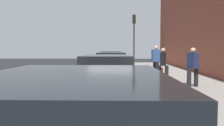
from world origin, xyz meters
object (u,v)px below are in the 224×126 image
at_px(parked_car_green, 111,60).
at_px(rolling_suitcase, 160,72).
at_px(pedestrian_blue_coat, 156,60).
at_px(parked_car_red, 106,77).
at_px(pedestrian_navy_coat, 193,66).
at_px(parked_car_charcoal, 111,65).
at_px(pedestrian_black_coat, 163,63).
at_px(traffic_light_pole, 134,32).

distance_m(parked_car_green, rolling_suitcase, 7.08).
relative_size(pedestrian_blue_coat, rolling_suitcase, 1.99).
distance_m(parked_car_red, pedestrian_navy_coat, 3.97).
height_order(parked_car_red, rolling_suitcase, parked_car_red).
relative_size(parked_car_charcoal, pedestrian_blue_coat, 2.41).
bearing_deg(parked_car_red, pedestrian_navy_coat, -62.38).
bearing_deg(parked_car_red, rolling_suitcase, -28.25).
relative_size(pedestrian_black_coat, rolling_suitcase, 1.82).
xyz_separation_m(pedestrian_blue_coat, rolling_suitcase, (-0.48, -0.17, -0.67)).
height_order(parked_car_red, pedestrian_black_coat, pedestrian_black_coat).
height_order(pedestrian_blue_coat, rolling_suitcase, pedestrian_blue_coat).
height_order(parked_car_green, pedestrian_blue_coat, pedestrian_blue_coat).
bearing_deg(pedestrian_black_coat, pedestrian_navy_coat, -151.70).
bearing_deg(parked_car_green, parked_car_red, -179.17).
relative_size(parked_car_charcoal, rolling_suitcase, 4.79).
xyz_separation_m(parked_car_red, pedestrian_black_coat, (3.53, -2.60, 0.26)).
height_order(parked_car_red, pedestrian_blue_coat, pedestrian_blue_coat).
distance_m(parked_car_red, parked_car_green, 11.59).
distance_m(parked_car_green, pedestrian_blue_coat, 6.57).
height_order(pedestrian_navy_coat, pedestrian_black_coat, pedestrian_navy_coat).
xyz_separation_m(pedestrian_navy_coat, traffic_light_pole, (9.82, 1.80, 2.09)).
height_order(parked_car_charcoal, pedestrian_blue_coat, pedestrian_blue_coat).
relative_size(parked_car_charcoal, parked_car_green, 0.92).
bearing_deg(rolling_suitcase, parked_car_red, 151.75).
bearing_deg(parked_car_red, pedestrian_blue_coat, -24.74).
bearing_deg(parked_car_red, traffic_light_pole, -8.35).
bearing_deg(traffic_light_pole, parked_car_green, 92.23).
distance_m(parked_car_green, traffic_light_pole, 3.01).
height_order(parked_car_charcoal, pedestrian_black_coat, pedestrian_black_coat).
bearing_deg(parked_car_charcoal, pedestrian_black_coat, -131.62).
bearing_deg(pedestrian_blue_coat, parked_car_green, 24.92).
bearing_deg(parked_car_green, traffic_light_pole, -87.77).
height_order(pedestrian_navy_coat, pedestrian_blue_coat, pedestrian_blue_coat).
bearing_deg(pedestrian_blue_coat, parked_car_charcoal, 85.15).
distance_m(parked_car_red, rolling_suitcase, 5.86).
bearing_deg(parked_car_red, pedestrian_black_coat, -36.33).
distance_m(parked_car_red, pedestrian_blue_coat, 6.21).
bearing_deg(pedestrian_black_coat, rolling_suitcase, -5.98).
relative_size(parked_car_charcoal, traffic_light_pole, 0.97).
relative_size(parked_car_red, traffic_light_pole, 1.06).
distance_m(pedestrian_navy_coat, pedestrian_black_coat, 1.93).
bearing_deg(parked_car_charcoal, traffic_light_pole, -16.59).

